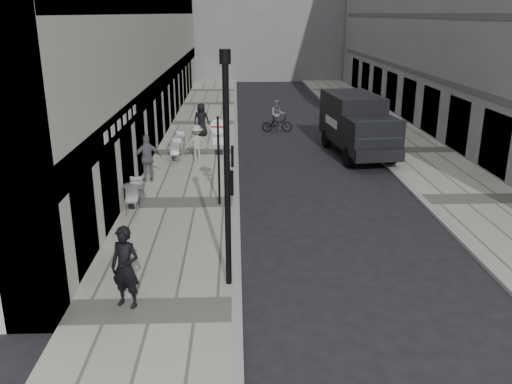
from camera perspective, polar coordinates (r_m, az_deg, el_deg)
The scene contains 15 objects.
sidewalk at distance 27.47m, azimuth -6.33°, elevation 4.12°, with size 4.00×60.00×0.12m, color #A6A095.
far_sidewalk at distance 28.83m, azimuth 16.10°, elevation 4.18°, with size 4.00×60.00×0.12m, color #A6A095.
walking_man at distance 13.09m, azimuth -13.59°, elevation -7.71°, with size 0.73×0.48×2.00m, color black.
sign_post at distance 19.20m, azimuth -3.97°, elevation 4.56°, with size 0.56×0.12×3.23m.
lamppost at distance 12.99m, azimuth -3.09°, elevation 3.27°, with size 0.26×0.26×5.86m.
bollard_near at distance 20.57m, azimuth -2.55°, elevation 0.88°, with size 0.13×0.13×0.94m, color black.
bollard_far at distance 24.43m, azimuth -2.50°, elevation 3.70°, with size 0.13×0.13×0.94m, color black.
panel_van at distance 27.33m, azimuth 10.56°, elevation 7.24°, with size 2.89×6.39×2.92m.
cyclist at distance 32.45m, azimuth 2.24°, elevation 7.65°, with size 1.78×0.67×1.92m.
pedestrian_a at distance 22.61m, azimuth -11.33°, elevation 3.48°, with size 1.14×0.48×1.95m, color slate.
pedestrian_b at distance 25.60m, azimuth -6.25°, elevation 5.16°, with size 1.10×0.63×1.70m, color #A4A097.
pedestrian_c at distance 30.90m, azimuth -5.77°, elevation 7.59°, with size 0.90×0.59×1.85m, color black.
cafe_table_near at distance 19.68m, azimuth -12.66°, elevation -0.24°, with size 0.79×1.79×1.02m.
cafe_table_mid at distance 25.75m, azimuth -8.41°, elevation 4.34°, with size 0.76×1.71×0.98m.
cafe_table_far at distance 27.48m, azimuth -8.03°, elevation 5.21°, with size 0.73×1.66×0.94m.
Camera 1 is at (0.03, -8.57, 6.75)m, focal length 38.00 mm.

